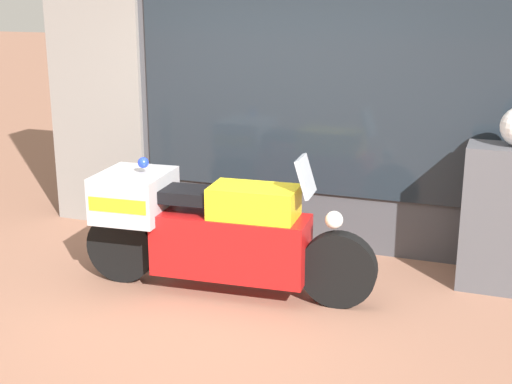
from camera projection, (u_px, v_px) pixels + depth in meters
The scene contains 4 objects.
ground_plane at pixel (216, 322), 5.35m from camera, with size 60.00×60.00×0.00m, color #8E604C.
shop_building at pixel (255, 54), 6.79m from camera, with size 5.22×0.55×3.59m.
window_display at pixel (341, 198), 6.90m from camera, with size 3.72×0.30×1.90m.
paramedic_motorcycle at pixel (207, 227), 5.76m from camera, with size 2.46×0.67×1.18m.
Camera 1 is at (1.95, -4.47, 2.41)m, focal length 50.00 mm.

